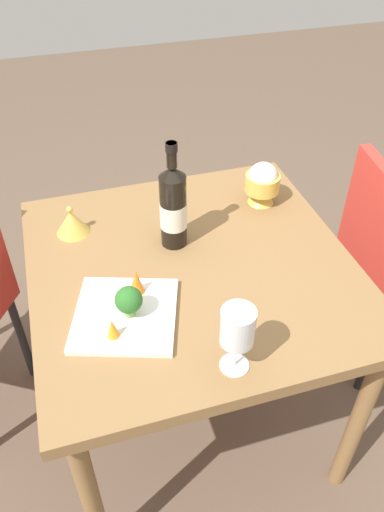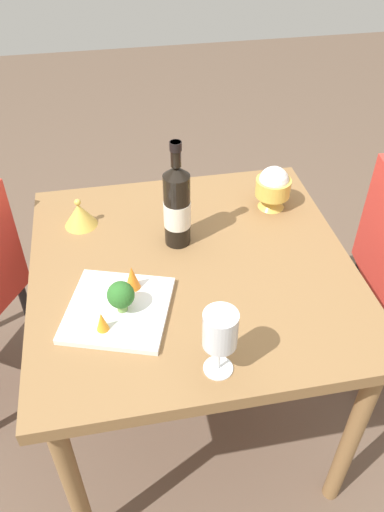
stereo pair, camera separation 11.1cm
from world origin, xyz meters
name	(u,v)px [view 1 (the left image)]	position (x,y,z in m)	size (l,w,h in m)	color
ground_plane	(192,409)	(0.00, 0.00, 0.00)	(8.00, 8.00, 0.00)	brown
dining_table	(192,286)	(0.00, 0.00, 0.64)	(0.89, 0.89, 0.73)	olive
wine_bottle	(173,207)	(0.11, 0.02, 0.86)	(0.08, 0.08, 0.32)	black
wine_glass	(238,328)	(-0.36, 0.01, 0.86)	(0.08, 0.08, 0.18)	white
rice_bowl	(262,183)	(0.23, -0.30, 0.80)	(0.11, 0.11, 0.14)	gold
rice_bowl_lid	(72,222)	(0.24, 0.30, 0.77)	(0.10, 0.10, 0.09)	gold
serving_plate	(125,315)	(-0.14, 0.22, 0.74)	(0.32, 0.32, 0.02)	white
broccoli_floret	(129,300)	(-0.15, 0.20, 0.79)	(0.07, 0.07, 0.09)	#729E4C
carrot_garnish_left	(113,328)	(-0.21, 0.26, 0.77)	(0.03, 0.03, 0.05)	orange
carrot_garnish_right	(136,282)	(-0.08, 0.17, 0.78)	(0.04, 0.04, 0.07)	orange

